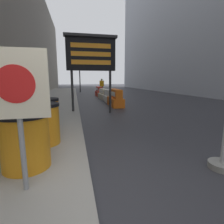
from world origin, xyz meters
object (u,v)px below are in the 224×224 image
object	(u,v)px
jersey_barrier_orange_far	(115,99)
traffic_cone_near	(109,95)
jersey_barrier_red_striped	(99,92)
jersey_barrier_cream	(103,94)
pedestrian_worker	(102,85)
barrel_drum_foreground	(25,140)
barrel_drum_middle	(42,124)
message_board	(91,55)
jersey_barrier_white	(109,97)
traffic_light_near_curb	(80,71)
barrel_drum_back	(45,115)
warning_sign	(17,94)

from	to	relation	value
jersey_barrier_orange_far	traffic_cone_near	xyz separation A→B (m)	(0.20, 2.83, -0.06)
jersey_barrier_orange_far	jersey_barrier_red_striped	world-z (taller)	jersey_barrier_orange_far
jersey_barrier_cream	pedestrian_worker	bearing A→B (deg)	82.42
barrel_drum_foreground	barrel_drum_middle	distance (m)	1.01
message_board	jersey_barrier_white	world-z (taller)	message_board
jersey_barrier_cream	jersey_barrier_red_striped	size ratio (longest dim) A/B	1.20
traffic_light_near_curb	traffic_cone_near	bearing A→B (deg)	-79.32
barrel_drum_back	warning_sign	size ratio (longest dim) A/B	0.51
warning_sign	jersey_barrier_orange_far	world-z (taller)	warning_sign
jersey_barrier_cream	message_board	bearing A→B (deg)	-103.92
jersey_barrier_white	traffic_light_near_curb	xyz separation A→B (m)	(-1.51, 10.04, 2.19)
barrel_drum_back	warning_sign	bearing A→B (deg)	-86.78
barrel_drum_foreground	jersey_barrier_red_striped	xyz separation A→B (m)	(2.95, 13.20, -0.18)
jersey_barrier_cream	traffic_light_near_curb	world-z (taller)	traffic_light_near_curb
jersey_barrier_orange_far	jersey_barrier_cream	world-z (taller)	jersey_barrier_orange_far
jersey_barrier_cream	traffic_light_near_curb	xyz separation A→B (m)	(-1.51, 7.84, 2.20)
warning_sign	jersey_barrier_cream	bearing A→B (deg)	76.10
traffic_light_near_curb	barrel_drum_back	bearing A→B (deg)	-95.01
barrel_drum_foreground	message_board	size ratio (longest dim) A/B	0.26
barrel_drum_middle	jersey_barrier_red_striped	bearing A→B (deg)	76.70
jersey_barrier_red_striped	traffic_light_near_curb	world-z (taller)	traffic_light_near_curb
warning_sign	traffic_cone_near	size ratio (longest dim) A/B	2.26
warning_sign	jersey_barrier_orange_far	bearing A→B (deg)	68.95
barrel_drum_back	jersey_barrier_orange_far	size ratio (longest dim) A/B	0.47
jersey_barrier_red_striped	traffic_cone_near	world-z (taller)	jersey_barrier_red_striped
barrel_drum_foreground	jersey_barrier_white	size ratio (longest dim) A/B	0.50
jersey_barrier_white	jersey_barrier_cream	distance (m)	2.20
message_board	traffic_cone_near	size ratio (longest dim) A/B	4.45
jersey_barrier_cream	traffic_light_near_curb	size ratio (longest dim) A/B	0.59
warning_sign	jersey_barrier_red_striped	bearing A→B (deg)	78.43
message_board	traffic_cone_near	bearing A→B (deg)	70.47
jersey_barrier_cream	warning_sign	bearing A→B (deg)	-103.90
barrel_drum_middle	jersey_barrier_white	size ratio (longest dim) A/B	0.50
barrel_drum_foreground	message_board	distance (m)	5.39
jersey_barrier_white	jersey_barrier_red_striped	size ratio (longest dim) A/B	0.96
jersey_barrier_red_striped	traffic_cone_near	xyz separation A→B (m)	(0.20, -3.63, -0.02)
traffic_light_near_curb	jersey_barrier_orange_far	bearing A→B (deg)	-82.76
barrel_drum_foreground	jersey_barrier_white	xyz separation A→B (m)	(2.95, 8.61, -0.20)
traffic_light_near_curb	message_board	bearing A→B (deg)	-89.88
barrel_drum_foreground	barrel_drum_back	world-z (taller)	same
jersey_barrier_orange_far	jersey_barrier_white	world-z (taller)	jersey_barrier_orange_far
warning_sign	traffic_cone_near	world-z (taller)	warning_sign
jersey_barrier_white	barrel_drum_foreground	bearing A→B (deg)	-108.92
jersey_barrier_white	traffic_light_near_curb	size ratio (longest dim) A/B	0.48
barrel_drum_foreground	barrel_drum_back	distance (m)	2.02
barrel_drum_foreground	pedestrian_worker	distance (m)	16.82
jersey_barrier_orange_far	jersey_barrier_white	xyz separation A→B (m)	(0.00, 1.87, -0.06)
jersey_barrier_cream	pedestrian_worker	xyz separation A→B (m)	(0.74, 5.59, 0.60)
warning_sign	pedestrian_worker	bearing A→B (deg)	78.15
jersey_barrier_orange_far	jersey_barrier_cream	xyz separation A→B (m)	(-0.00, 4.08, -0.08)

